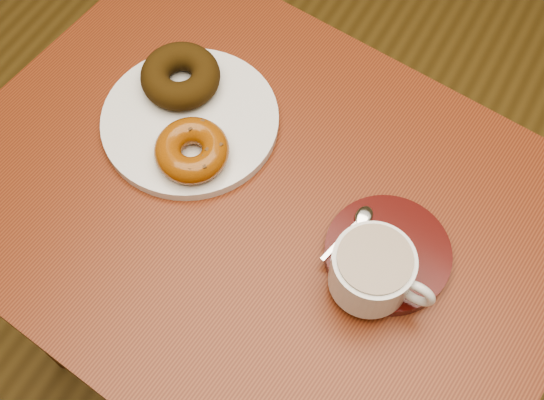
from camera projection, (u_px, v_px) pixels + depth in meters
The scene contains 8 objects.
ground at pixel (396, 370), 1.58m from camera, with size 6.00×6.00×0.00m, color brown.
cafe_table at pixel (260, 240), 1.02m from camera, with size 0.89×0.71×0.78m.
donut_plate at pixel (190, 120), 0.96m from camera, with size 0.25×0.25×0.02m, color silver.
donut_cinnamon at pixel (180, 76), 0.96m from camera, with size 0.11×0.11×0.04m, color #36230A.
donut_caramel at pixel (192, 150), 0.90m from camera, with size 0.14×0.14×0.04m.
saucer at pixel (387, 254), 0.86m from camera, with size 0.16×0.16×0.02m, color #3D0B08.
coffee_cup at pixel (373, 271), 0.80m from camera, with size 0.13×0.10×0.07m.
teaspoon at pixel (359, 221), 0.87m from camera, with size 0.03×0.10×0.01m.
Camera 1 is at (-0.06, -0.49, 1.58)m, focal length 45.00 mm.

